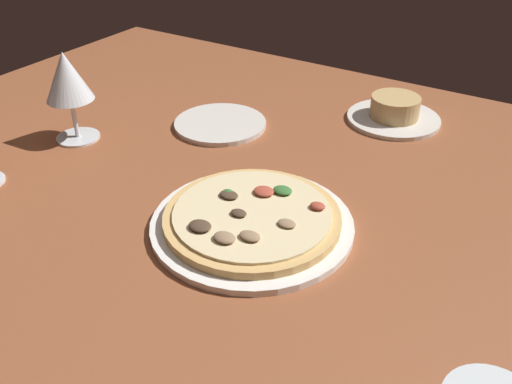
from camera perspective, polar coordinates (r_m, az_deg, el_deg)
name	(u,v)px	position (r cm, az deg, el deg)	size (l,w,h in cm)	color
dining_table	(260,204)	(85.24, 0.36, -1.27)	(150.00, 110.00, 4.00)	brown
pizza_main	(252,220)	(76.35, -0.41, -2.87)	(27.89, 27.89, 3.40)	white
ramekin_on_saucer	(394,112)	(108.75, 13.93, 7.94)	(17.37, 17.37, 4.81)	silver
wine_glass_near	(67,79)	(100.42, -18.72, 10.87)	(8.08, 8.08, 15.80)	silver
side_plate	(220,124)	(104.27, -3.67, 6.95)	(16.97, 16.97, 0.90)	silver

